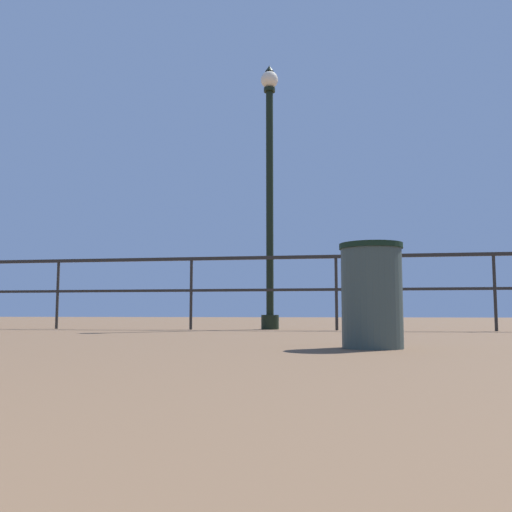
% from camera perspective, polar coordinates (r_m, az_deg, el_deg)
% --- Properties ---
extents(pier_railing, '(19.75, 0.05, 1.10)m').
position_cam_1_polar(pier_railing, '(8.32, 0.64, -1.96)').
color(pier_railing, '#282520').
rests_on(pier_railing, ground_plane).
extents(lamppost_center, '(0.28, 0.28, 4.21)m').
position_cam_1_polar(lamppost_center, '(8.81, 1.41, 7.04)').
color(lamppost_center, black).
rests_on(lamppost_center, ground_plane).
extents(trash_bin, '(0.47, 0.47, 0.77)m').
position_cam_1_polar(trash_bin, '(4.19, 11.77, -3.96)').
color(trash_bin, '#394641').
rests_on(trash_bin, ground_plane).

